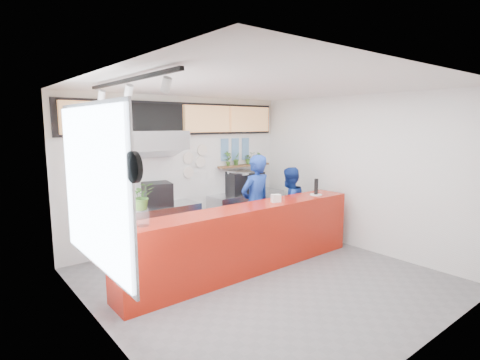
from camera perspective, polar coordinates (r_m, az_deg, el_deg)
floor at (r=6.21m, az=3.45°, el=-14.68°), size 5.00×5.00×0.00m
ceiling at (r=5.73m, az=3.73°, el=14.07°), size 5.00×5.00×0.00m
wall_back at (r=7.79m, az=-8.93°, el=1.46°), size 5.00×0.00×5.00m
wall_left at (r=4.52m, az=-20.57°, el=-4.11°), size 0.00×5.00×5.00m
wall_right at (r=7.68m, az=17.49°, el=1.07°), size 0.00×5.00×5.00m
service_counter at (r=6.30m, az=1.02°, el=-8.98°), size 4.50×0.60×1.10m
cream_band at (r=7.73m, az=-9.08°, el=9.58°), size 5.00×0.02×0.80m
prep_bench at (r=7.37m, az=-12.98°, el=-7.40°), size 1.80×0.60×0.90m
panini_oven at (r=7.26m, az=-12.49°, el=-2.15°), size 0.60×0.60×0.45m
extraction_hood at (r=7.06m, az=-13.27°, el=5.91°), size 1.20×0.70×0.35m
hood_lip at (r=7.07m, az=-13.21°, el=4.29°), size 1.20×0.69×0.31m
right_bench at (r=8.58m, az=0.99°, el=-4.91°), size 1.80×0.60×0.90m
espresso_machine at (r=8.41m, az=0.70°, el=-0.38°), size 0.85×0.68×0.48m
espresso_tray at (r=8.38m, az=0.70°, el=1.24°), size 0.75×0.60×0.06m
herb_shelf at (r=8.62m, az=0.66°, el=2.24°), size 1.40×0.18×0.04m
menu_board_far_left at (r=6.91m, az=-21.42°, el=8.82°), size 1.10×0.10×0.55m
menu_board_mid_left at (r=7.35m, az=-12.67°, el=9.15°), size 1.10×0.10×0.55m
menu_board_mid_right at (r=7.93m, az=-5.05°, el=9.26°), size 1.10×0.10×0.55m
menu_board_far_right at (r=8.64m, az=1.43°, el=9.23°), size 1.10×0.10×0.55m
soffit at (r=7.70m, az=-8.96°, el=9.21°), size 4.80×0.04×0.65m
window_pane at (r=4.77m, az=-21.50°, el=-1.06°), size 0.04×2.20×1.90m
window_frame at (r=4.78m, az=-21.28°, el=-1.04°), size 0.03×2.30×2.00m
wall_clock_rim at (r=3.61m, az=-15.88°, el=1.90°), size 0.05×0.30×0.30m
wall_clock_face at (r=3.62m, az=-15.45°, el=1.94°), size 0.02×0.26×0.26m
track_rail at (r=4.58m, az=-16.65°, el=14.37°), size 0.05×2.40×0.04m
dec_plate_a at (r=7.82m, az=-7.90°, el=3.35°), size 0.24×0.03×0.24m
dec_plate_b at (r=7.98m, az=-6.04°, el=2.77°), size 0.24×0.03×0.24m
dec_plate_c at (r=7.85m, az=-7.86°, el=1.17°), size 0.24×0.03×0.24m
dec_plate_d at (r=7.99m, az=-5.77°, el=4.58°), size 0.24×0.03×0.24m
photo_frame_a at (r=8.33m, az=-2.35°, el=5.47°), size 0.20×0.02×0.25m
photo_frame_b at (r=8.51m, az=-0.72°, el=5.54°), size 0.20×0.02×0.25m
photo_frame_c at (r=8.70m, az=0.84°, el=5.60°), size 0.20×0.02×0.25m
photo_frame_d at (r=8.35m, az=-2.34°, el=3.75°), size 0.20×0.02×0.25m
photo_frame_e at (r=8.53m, az=-0.72°, el=3.86°), size 0.20×0.02×0.25m
photo_frame_f at (r=8.72m, az=0.84°, el=3.96°), size 0.20×0.02×0.25m
staff_center at (r=7.12m, az=2.39°, el=-3.68°), size 0.71×0.49×1.88m
staff_right at (r=7.75m, az=7.49°, el=-3.88°), size 0.77×0.61×1.58m
herb_a at (r=8.31m, az=-1.85°, el=3.28°), size 0.19×0.14×0.33m
herb_b at (r=8.46m, az=-0.54°, el=3.23°), size 0.19×0.18×0.29m
herb_c at (r=8.70m, az=1.43°, el=3.35°), size 0.30×0.28×0.28m
herb_d at (r=8.90m, az=2.90°, el=3.39°), size 0.15×0.14×0.26m
glass_vase at (r=5.17m, az=-14.70°, el=-5.55°), size 0.24×0.24×0.22m
basil_vase at (r=5.11m, az=-14.82°, el=-2.38°), size 0.38×0.35×0.37m
napkin_holder at (r=6.53m, az=5.50°, el=-2.79°), size 0.18×0.14×0.14m
white_plate at (r=7.29m, az=11.50°, el=-2.21°), size 0.29×0.29×0.02m
pepper_mill at (r=7.26m, az=11.53°, el=-0.99°), size 0.09×0.09×0.30m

